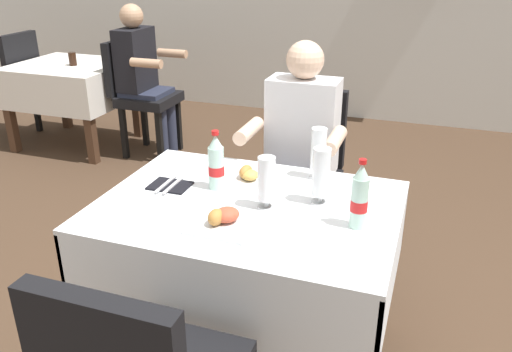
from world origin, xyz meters
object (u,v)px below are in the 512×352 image
object	(u,v)px
cola_bottle_secondary	(360,198)
background_patron	(143,73)
beer_glass_middle	(321,175)
napkin_cutlery_set	(170,185)
cola_bottle_primary	(216,164)
seated_diner_far	(299,149)
background_dining_table	(72,85)
plate_far_diner	(251,178)
beer_glass_left	(267,181)
main_dining_table	(248,240)
background_chair_right	(139,91)
background_chair_left	(11,78)
background_table_tumbler	(73,59)
chair_far_diner_seat	(300,169)
plate_near_camera	(223,219)
beer_glass_right	(318,152)

from	to	relation	value
cola_bottle_secondary	background_patron	world-z (taller)	background_patron
beer_glass_middle	napkin_cutlery_set	distance (m)	0.66
cola_bottle_primary	seated_diner_far	bearing A→B (deg)	72.60
cola_bottle_primary	background_dining_table	size ratio (longest dim) A/B	0.27
plate_far_diner	beer_glass_left	distance (m)	0.26
main_dining_table	cola_bottle_secondary	distance (m)	0.53
beer_glass_left	background_chair_right	bearing A→B (deg)	131.68
background_chair_left	background_table_tumbler	size ratio (longest dim) A/B	8.82
background_patron	chair_far_diner_seat	bearing A→B (deg)	-35.41
background_patron	background_table_tumbler	distance (m)	0.66
beer_glass_middle	background_dining_table	bearing A→B (deg)	144.37
plate_far_diner	napkin_cutlery_set	bearing A→B (deg)	-154.15
main_dining_table	seated_diner_far	distance (m)	0.73
background_chair_left	background_table_tumbler	bearing A→B (deg)	-2.85
beer_glass_middle	napkin_cutlery_set	bearing A→B (deg)	-174.64
background_chair_right	background_patron	world-z (taller)	background_patron
plate_near_camera	cola_bottle_secondary	world-z (taller)	cola_bottle_secondary
napkin_cutlery_set	background_table_tumbler	world-z (taller)	background_table_tumbler
cola_bottle_primary	beer_glass_left	bearing A→B (deg)	-22.09
napkin_cutlery_set	background_chair_left	world-z (taller)	background_chair_left
background_chair_right	background_dining_table	bearing A→B (deg)	180.00
seated_diner_far	background_chair_right	xyz separation A→B (m)	(-1.74, 1.30, -0.16)
chair_far_diner_seat	cola_bottle_secondary	distance (m)	1.02
background_chair_left	background_patron	world-z (taller)	background_patron
plate_far_diner	cola_bottle_primary	world-z (taller)	cola_bottle_primary
main_dining_table	napkin_cutlery_set	xyz separation A→B (m)	(-0.37, 0.04, 0.17)
plate_near_camera	cola_bottle_secondary	xyz separation A→B (m)	(0.47, 0.15, 0.09)
seated_diner_far	plate_near_camera	world-z (taller)	seated_diner_far
main_dining_table	cola_bottle_primary	xyz separation A→B (m)	(-0.18, 0.10, 0.28)
background_patron	beer_glass_right	bearing A→B (deg)	-41.71
chair_far_diner_seat	napkin_cutlery_set	size ratio (longest dim) A/B	5.09
beer_glass_right	background_chair_left	bearing A→B (deg)	152.99
cola_bottle_primary	background_table_tumbler	world-z (taller)	cola_bottle_primary
main_dining_table	plate_near_camera	bearing A→B (deg)	-97.54
beer_glass_left	napkin_cutlery_set	world-z (taller)	beer_glass_left
napkin_cutlery_set	beer_glass_right	bearing A→B (deg)	27.77
main_dining_table	plate_far_diner	distance (m)	0.28
beer_glass_right	background_patron	bearing A→B (deg)	138.29
main_dining_table	background_chair_left	bearing A→B (deg)	146.74
seated_diner_far	background_dining_table	distance (m)	2.75
beer_glass_left	beer_glass_middle	bearing A→B (deg)	30.40
napkin_cutlery_set	background_dining_table	distance (m)	2.84
beer_glass_right	main_dining_table	bearing A→B (deg)	-120.28
beer_glass_middle	cola_bottle_primary	size ratio (longest dim) A/B	0.91
main_dining_table	cola_bottle_primary	distance (m)	0.34
cola_bottle_primary	background_dining_table	bearing A→B (deg)	139.18
main_dining_table	cola_bottle_secondary	bearing A→B (deg)	-5.34
seated_diner_far	beer_glass_right	bearing A→B (deg)	-63.92
chair_far_diner_seat	background_dining_table	xyz separation A→B (m)	(-2.40, 1.19, -0.00)
cola_bottle_secondary	background_dining_table	bearing A→B (deg)	144.09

